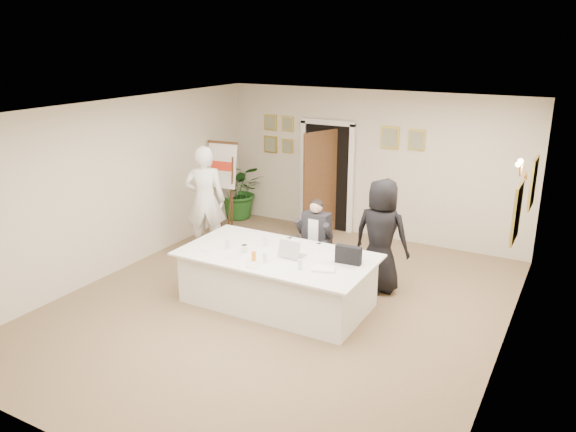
% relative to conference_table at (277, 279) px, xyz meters
% --- Properties ---
extents(floor, '(7.00, 7.00, 0.00)m').
position_rel_conference_table_xyz_m(floor, '(0.07, -0.03, -0.39)').
color(floor, brown).
rests_on(floor, ground).
extents(ceiling, '(6.00, 7.00, 0.02)m').
position_rel_conference_table_xyz_m(ceiling, '(0.07, -0.03, 2.41)').
color(ceiling, white).
rests_on(ceiling, wall_back).
extents(wall_back, '(6.00, 0.10, 2.80)m').
position_rel_conference_table_xyz_m(wall_back, '(0.07, 3.47, 1.01)').
color(wall_back, beige).
rests_on(wall_back, floor).
extents(wall_front, '(6.00, 0.10, 2.80)m').
position_rel_conference_table_xyz_m(wall_front, '(0.07, -3.53, 1.01)').
color(wall_front, beige).
rests_on(wall_front, floor).
extents(wall_left, '(0.10, 7.00, 2.80)m').
position_rel_conference_table_xyz_m(wall_left, '(-2.93, -0.03, 1.01)').
color(wall_left, beige).
rests_on(wall_left, floor).
extents(wall_right, '(0.10, 7.00, 2.80)m').
position_rel_conference_table_xyz_m(wall_right, '(3.07, -0.03, 1.01)').
color(wall_right, beige).
rests_on(wall_right, floor).
extents(doorway, '(1.14, 0.86, 2.20)m').
position_rel_conference_table_xyz_m(doorway, '(-0.82, 3.29, 0.65)').
color(doorway, black).
rests_on(doorway, floor).
extents(pictures_back_wall, '(3.40, 0.06, 0.80)m').
position_rel_conference_table_xyz_m(pictures_back_wall, '(-0.73, 3.44, 1.46)').
color(pictures_back_wall, gold).
rests_on(pictures_back_wall, wall_back).
extents(pictures_right_wall, '(0.06, 2.20, 0.80)m').
position_rel_conference_table_xyz_m(pictures_right_wall, '(3.04, 1.17, 1.36)').
color(pictures_right_wall, gold).
rests_on(pictures_right_wall, wall_right).
extents(wall_sconce, '(0.20, 0.30, 0.24)m').
position_rel_conference_table_xyz_m(wall_sconce, '(2.97, 1.17, 1.71)').
color(wall_sconce, '#B37C39').
rests_on(wall_sconce, wall_right).
extents(conference_table, '(2.76, 1.47, 0.78)m').
position_rel_conference_table_xyz_m(conference_table, '(0.00, 0.00, 0.00)').
color(conference_table, silver).
rests_on(conference_table, floor).
extents(seated_man, '(0.60, 0.64, 1.34)m').
position_rel_conference_table_xyz_m(seated_man, '(0.09, 1.04, 0.28)').
color(seated_man, black).
rests_on(seated_man, floor).
extents(flip_chart, '(0.63, 0.42, 1.76)m').
position_rel_conference_table_xyz_m(flip_chart, '(-2.56, 2.38, 0.42)').
color(flip_chart, '#3A2312').
rests_on(flip_chart, floor).
extents(standing_man, '(0.85, 0.76, 1.95)m').
position_rel_conference_table_xyz_m(standing_man, '(-2.13, 1.16, 0.58)').
color(standing_man, white).
rests_on(standing_man, floor).
extents(standing_woman, '(0.87, 0.58, 1.75)m').
position_rel_conference_table_xyz_m(standing_woman, '(1.12, 1.18, 0.48)').
color(standing_woman, black).
rests_on(standing_woman, floor).
extents(potted_palm, '(1.35, 1.27, 1.20)m').
position_rel_conference_table_xyz_m(potted_palm, '(-2.73, 3.17, 0.21)').
color(potted_palm, '#1E531B').
rests_on(potted_palm, floor).
extents(laptop, '(0.33, 0.36, 0.28)m').
position_rel_conference_table_xyz_m(laptop, '(0.24, 0.04, 0.52)').
color(laptop, '#B7BABC').
rests_on(laptop, conference_table).
extents(laptop_bag, '(0.36, 0.13, 0.25)m').
position_rel_conference_table_xyz_m(laptop_bag, '(1.02, 0.16, 0.51)').
color(laptop_bag, black).
rests_on(laptop_bag, conference_table).
extents(paper_stack, '(0.35, 0.29, 0.03)m').
position_rel_conference_table_xyz_m(paper_stack, '(0.83, -0.20, 0.40)').
color(paper_stack, white).
rests_on(paper_stack, conference_table).
extents(plate_left, '(0.25, 0.25, 0.01)m').
position_rel_conference_table_xyz_m(plate_left, '(-0.94, -0.33, 0.39)').
color(plate_left, white).
rests_on(plate_left, conference_table).
extents(plate_mid, '(0.27, 0.27, 0.01)m').
position_rel_conference_table_xyz_m(plate_mid, '(-0.49, -0.39, 0.39)').
color(plate_mid, white).
rests_on(plate_mid, conference_table).
extents(plate_near, '(0.28, 0.28, 0.01)m').
position_rel_conference_table_xyz_m(plate_near, '(-0.06, -0.52, 0.39)').
color(plate_near, white).
rests_on(plate_near, conference_table).
extents(glass_a, '(0.07, 0.07, 0.14)m').
position_rel_conference_table_xyz_m(glass_a, '(-0.73, -0.16, 0.45)').
color(glass_a, silver).
rests_on(glass_a, conference_table).
extents(glass_b, '(0.07, 0.07, 0.14)m').
position_rel_conference_table_xyz_m(glass_b, '(0.02, -0.36, 0.45)').
color(glass_b, silver).
rests_on(glass_b, conference_table).
extents(glass_c, '(0.07, 0.07, 0.14)m').
position_rel_conference_table_xyz_m(glass_c, '(0.54, -0.34, 0.45)').
color(glass_c, silver).
rests_on(glass_c, conference_table).
extents(glass_d, '(0.07, 0.07, 0.14)m').
position_rel_conference_table_xyz_m(glass_d, '(-0.30, 0.19, 0.45)').
color(glass_d, silver).
rests_on(glass_d, conference_table).
extents(oj_glass, '(0.08, 0.08, 0.13)m').
position_rel_conference_table_xyz_m(oj_glass, '(-0.16, -0.37, 0.45)').
color(oj_glass, orange).
rests_on(oj_glass, conference_table).
extents(steel_jug, '(0.10, 0.10, 0.11)m').
position_rel_conference_table_xyz_m(steel_jug, '(-0.44, -0.17, 0.44)').
color(steel_jug, silver).
rests_on(steel_jug, conference_table).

